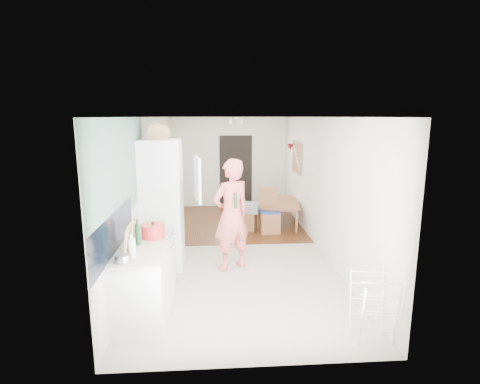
{
  "coord_description": "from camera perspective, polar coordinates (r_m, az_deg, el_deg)",
  "views": [
    {
      "loc": [
        -0.39,
        -6.87,
        2.51
      ],
      "look_at": [
        0.09,
        0.2,
        1.08
      ],
      "focal_mm": 28.0,
      "sensor_mm": 36.0,
      "label": 1
    }
  ],
  "objects": [
    {
      "name": "tile_splashback",
      "position": [
        4.68,
        -18.61,
        -6.06
      ],
      "size": [
        0.02,
        1.9,
        0.5
      ],
      "primitive_type": "cube",
      "color": "black",
      "rests_on": "room_shell"
    },
    {
      "name": "fridge_door",
      "position": [
        5.87,
        -6.49,
        1.96
      ],
      "size": [
        0.14,
        0.56,
        0.7
      ],
      "primitive_type": "cube",
      "rotation": [
        0.0,
        0.0,
        -1.4
      ],
      "color": "white",
      "rests_on": "room_shell"
    },
    {
      "name": "wall_sconce",
      "position": [
        9.64,
        7.7,
        6.81
      ],
      "size": [
        0.18,
        0.18,
        0.16
      ],
      "primitive_type": "cone",
      "color": "maroon",
      "rests_on": "room_shell"
    },
    {
      "name": "cooker_top",
      "position": [
        5.4,
        -13.51,
        -6.25
      ],
      "size": [
        0.6,
        0.6,
        0.04
      ],
      "primitive_type": "cube",
      "color": "#B4B4B6",
      "rests_on": "room_shell"
    },
    {
      "name": "worktop",
      "position": [
        4.7,
        -15.01,
        -9.12
      ],
      "size": [
        0.62,
        0.92,
        0.06
      ],
      "primitive_type": "cube",
      "color": "silver",
      "rests_on": "room_shell"
    },
    {
      "name": "wood_floor_overlay",
      "position": [
        9.08,
        -1.3,
        -4.58
      ],
      "size": [
        3.2,
        3.3,
        0.01
      ],
      "primitive_type": "cube",
      "color": "#5E2F16",
      "rests_on": "room_shell"
    },
    {
      "name": "range_cooker",
      "position": [
        5.55,
        -13.29,
        -10.78
      ],
      "size": [
        0.6,
        0.6,
        0.88
      ],
      "primitive_type": "cube",
      "color": "white",
      "rests_on": "room_shell"
    },
    {
      "name": "base_cabinet",
      "position": [
        4.88,
        -14.72,
        -14.19
      ],
      "size": [
        0.6,
        0.9,
        0.86
      ],
      "primitive_type": "cube",
      "color": "white",
      "rests_on": "room_shell"
    },
    {
      "name": "pinboard",
      "position": [
        9.04,
        8.74,
        5.21
      ],
      "size": [
        0.03,
        0.9,
        0.7
      ],
      "primitive_type": "cube",
      "color": "#D6B56B",
      "rests_on": "room_shell"
    },
    {
      "name": "room_shell",
      "position": [
        6.99,
        -0.65,
        1.06
      ],
      "size": [
        3.2,
        7.0,
        2.5
      ],
      "primitive_type": null,
      "color": "silver",
      "rests_on": "ground"
    },
    {
      "name": "stool",
      "position": [
        8.39,
        1.33,
        -4.45
      ],
      "size": [
        0.41,
        0.41,
        0.43
      ],
      "primitive_type": null,
      "rotation": [
        0.0,
        0.0,
        -0.33
      ],
      "color": "#935737",
      "rests_on": "floor"
    },
    {
      "name": "pinboard_frame",
      "position": [
        9.04,
        8.64,
        5.21
      ],
      "size": [
        0.0,
        0.94,
        0.74
      ],
      "primitive_type": "cube",
      "color": "#935737",
      "rests_on": "room_shell"
    },
    {
      "name": "steel_pan",
      "position": [
        4.41,
        -17.36,
        -9.61
      ],
      "size": [
        0.23,
        0.23,
        0.09
      ],
      "primitive_type": "cylinder",
      "rotation": [
        0.0,
        0.0,
        -0.3
      ],
      "color": "#B4B4B6",
      "rests_on": "worktop"
    },
    {
      "name": "drying_rack",
      "position": [
        4.63,
        19.59,
        -16.42
      ],
      "size": [
        0.47,
        0.44,
        0.79
      ],
      "primitive_type": null,
      "rotation": [
        0.0,
        0.0,
        -0.18
      ],
      "color": "white",
      "rests_on": "floor"
    },
    {
      "name": "dining_table",
      "position": [
        8.96,
        6.32,
        -3.37
      ],
      "size": [
        0.93,
        1.41,
        0.46
      ],
      "primitive_type": "imported",
      "rotation": [
        0.0,
        0.0,
        1.41
      ],
      "color": "#935737",
      "rests_on": "floor"
    },
    {
      "name": "doorway_recess",
      "position": [
        10.48,
        -0.64,
        3.15
      ],
      "size": [
        0.9,
        0.04,
        2.0
      ],
      "primitive_type": "cube",
      "color": "black",
      "rests_on": "room_shell"
    },
    {
      "name": "red_casserole",
      "position": [
        5.15,
        -13.12,
        -5.78
      ],
      "size": [
        0.32,
        0.32,
        0.19
      ],
      "primitive_type": "cylinder",
      "rotation": [
        0.0,
        0.0,
        -0.02
      ],
      "color": "red",
      "rests_on": "cooker_top"
    },
    {
      "name": "held_bottle",
      "position": [
        5.9,
        -0.69,
        -1.33
      ],
      "size": [
        0.05,
        0.05,
        0.24
      ],
      "primitive_type": "cylinder",
      "color": "#173E21",
      "rests_on": "person"
    },
    {
      "name": "pepper_mill_back",
      "position": [
        5.11,
        -15.51,
        -5.76
      ],
      "size": [
        0.06,
        0.06,
        0.23
      ],
      "primitive_type": "cylinder",
      "rotation": [
        0.0,
        0.0,
        -0.02
      ],
      "color": "tan",
      "rests_on": "worktop"
    },
    {
      "name": "bread_bin",
      "position": [
        6.25,
        -12.25,
        8.72
      ],
      "size": [
        0.39,
        0.38,
        0.18
      ],
      "primitive_type": null,
      "rotation": [
        0.0,
        0.0,
        -0.15
      ],
      "color": "tan",
      "rests_on": "fridge_housing"
    },
    {
      "name": "person",
      "position": [
        6.1,
        -1.32,
        -1.98
      ],
      "size": [
        0.95,
        0.86,
        2.19
      ],
      "primitive_type": "imported",
      "rotation": [
        0.0,
        0.0,
        3.67
      ],
      "color": "#EE6963",
      "rests_on": "floor"
    },
    {
      "name": "chopping_boards",
      "position": [
        4.57,
        -16.61,
        -6.94
      ],
      "size": [
        0.05,
        0.28,
        0.38
      ],
      "primitive_type": null,
      "rotation": [
        0.0,
        0.0,
        0.05
      ],
      "color": "tan",
      "rests_on": "worktop"
    },
    {
      "name": "pepper_mill_front",
      "position": [
        5.1,
        -15.76,
        -5.94
      ],
      "size": [
        0.06,
        0.06,
        0.21
      ],
      "primitive_type": "cylinder",
      "rotation": [
        0.0,
        0.0,
        0.01
      ],
      "color": "tan",
      "rests_on": "worktop"
    },
    {
      "name": "floor",
      "position": [
        7.32,
        -0.63,
        -8.61
      ],
      "size": [
        3.2,
        7.0,
        0.01
      ],
      "primitive_type": "cube",
      "color": "#B8AC9F",
      "rests_on": "ground"
    },
    {
      "name": "bottle_a",
      "position": [
        4.9,
        -15.31,
        -6.28
      ],
      "size": [
        0.08,
        0.08,
        0.27
      ],
      "primitive_type": "cylinder",
      "rotation": [
        0.0,
        0.0,
        -0.32
      ],
      "color": "#173E21",
      "rests_on": "worktop"
    },
    {
      "name": "sage_wall_panel",
      "position": [
        5.06,
        -17.63,
        3.41
      ],
      "size": [
        0.02,
        3.0,
        1.3
      ],
      "primitive_type": "cube",
      "color": "slate",
      "rests_on": "room_shell"
    },
    {
      "name": "grey_drape",
      "position": [
        8.32,
        1.54,
        -2.41
      ],
      "size": [
        0.53,
        0.53,
        0.19
      ],
      "primitive_type": "cube",
      "rotation": [
        0.0,
        0.0,
        -0.31
      ],
      "color": "gray",
      "rests_on": "stool"
    },
    {
      "name": "bottle_b",
      "position": [
        4.85,
        -16.2,
        -6.5
      ],
      "size": [
        0.07,
        0.07,
        0.27
      ],
      "primitive_type": "cylinder",
      "rotation": [
        0.0,
        0.0,
        0.16
      ],
      "color": "#173E21",
      "rests_on": "worktop"
    },
    {
      "name": "fridge_interior",
      "position": [
        6.19,
        -9.15,
        2.37
      ],
      "size": [
        0.02,
        0.52,
        0.66
      ],
      "primitive_type": "cube",
      "color": "white",
      "rests_on": "room_shell"
    },
    {
      "name": "bottle_c",
      "position": [
        4.53,
        -16.15,
        -8.15
      ],
      "size": [
        0.09,
        0.09,
        0.21
      ],
      "primitive_type": "cylinder",
      "rotation": [
        0.0,
        0.0,
        -0.06
      ],
      "color": "silver",
      "rests_on": "worktop"
    },
    {
      "name": "fridge_housing",
      "position": [
        6.32,
        -11.82,
        -1.94
      ],
      "size": [
        0.66,
        0.66,
        2.15
      ],
      "primitive_type": "cube",
      "color": "white",
      "rests_on": "room_shell"
    },
    {
      "name": "dining_chair",
      "position": [
        8.17,
        4.5,
        -2.91
      ],
      "size": [
        0.44,
        0.44,
        0.98
      ],
      "primitive_type": null,
      "rotation": [
        0.0,
        0.0,
        0.08
      ],
      "color": "#935737",
      "rests_on": "floor"
    }
  ]
}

